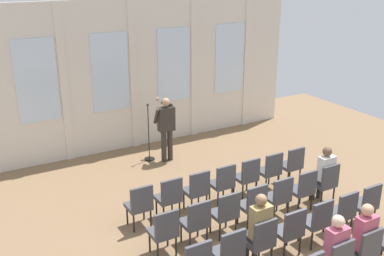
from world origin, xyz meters
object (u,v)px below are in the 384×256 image
object	(u,v)px
speaker	(166,125)
audience_r2_c2	(259,226)
chair_r0_c3	(223,182)
audience_r1_c6	(324,172)
chair_r2_c2	(261,239)
chair_r2_c6	(366,202)
chair_r1_c5	(303,188)
audience_r3_c3	(333,248)
chair_r1_c0	(164,230)
chair_r1_c1	(196,220)
chair_r1_c6	(326,181)
chair_r0_c0	(140,204)
audience_r3_c4	(362,236)
chair_r0_c2	(197,188)
chair_r2_c1	(229,250)
chair_r1_c4	(279,195)
chair_r0_c4	(247,175)
chair_r2_c5	(342,211)
mic_stand	(149,148)
chair_r1_c2	(226,211)
chair_r2_c3	(290,229)
chair_r3_c4	(364,250)
chair_r0_c5	(270,169)
chair_r1_c3	(253,203)
chair_r0_c1	(169,196)
chair_r0_c6	(292,163)

from	to	relation	value
speaker	audience_r2_c2	xyz separation A→B (m)	(-0.65, -4.77, -0.24)
chair_r0_c3	audience_r1_c6	distance (m)	2.18
speaker	chair_r0_c3	xyz separation A→B (m)	(-0.00, -2.70, -0.46)
chair_r2_c2	chair_r2_c6	distance (m)	2.58
chair_r1_c5	audience_r3_c3	xyz separation A→B (m)	(-1.29, -2.06, 0.20)
chair_r1_c0	chair_r1_c1	world-z (taller)	same
chair_r1_c6	audience_r3_c3	xyz separation A→B (m)	(-1.93, -2.06, 0.20)
chair_r0_c0	audience_r3_c4	xyz separation A→B (m)	(2.58, -3.14, 0.21)
chair_r0_c3	chair_r1_c5	xyz separation A→B (m)	(1.29, -1.07, 0.00)
chair_r0_c0	chair_r0_c2	size ratio (longest dim) A/B	1.00
chair_r0_c3	chair_r2_c1	bearing A→B (deg)	-120.99
chair_r1_c4	audience_r2_c2	size ratio (longest dim) A/B	0.69
chair_r0_c2	chair_r0_c4	bearing A→B (deg)	0.00
chair_r1_c6	chair_r2_c5	world-z (taller)	same
mic_stand	chair_r1_c0	world-z (taller)	mic_stand
chair_r0_c4	chair_r1_c5	world-z (taller)	same
chair_r1_c2	chair_r2_c6	distance (m)	2.79
chair_r1_c5	chair_r2_c5	world-z (taller)	same
chair_r2_c2	audience_r3_c3	size ratio (longest dim) A/B	0.71
chair_r0_c4	audience_r3_c4	world-z (taller)	audience_r3_c4
audience_r2_c2	chair_r2_c6	xyz separation A→B (m)	(2.58, -0.08, -0.22)
speaker	audience_r3_c4	world-z (taller)	speaker
chair_r1_c1	chair_r1_c2	size ratio (longest dim) A/B	1.00
chair_r0_c4	audience_r3_c4	xyz separation A→B (m)	(-0.00, -3.14, 0.21)
mic_stand	chair_r1_c0	xyz separation A→B (m)	(-1.55, -4.04, 0.20)
chair_r2_c3	chair_r3_c4	xyz separation A→B (m)	(0.64, -1.07, 0.00)
chair_r0_c5	audience_r3_c4	bearing A→B (deg)	-101.60
chair_r0_c5	chair_r2_c3	xyz separation A→B (m)	(-1.29, -2.14, 0.00)
chair_r0_c3	chair_r1_c3	world-z (taller)	same
chair_r2_c1	audience_r3_c4	world-z (taller)	audience_r3_c4
speaker	chair_r1_c4	xyz separation A→B (m)	(0.64, -3.77, -0.46)
chair_r1_c1	chair_r2_c6	xyz separation A→B (m)	(3.22, -1.07, 0.00)
chair_r0_c4	chair_r1_c1	bearing A→B (deg)	-150.97
chair_r0_c3	chair_r0_c4	distance (m)	0.64
audience_r1_c6	chair_r1_c0	bearing A→B (deg)	-178.78
audience_r1_c6	chair_r2_c5	distance (m)	1.34
chair_r0_c2	audience_r3_c4	size ratio (longest dim) A/B	0.70
chair_r0_c1	chair_r2_c5	xyz separation A→B (m)	(2.58, -2.14, 0.00)
chair_r1_c1	chair_r2_c5	bearing A→B (deg)	-22.60
chair_r1_c0	audience_r3_c4	xyz separation A→B (m)	(2.58, -2.06, 0.21)
speaker	audience_r3_c3	size ratio (longest dim) A/B	1.29
mic_stand	chair_r1_c2	distance (m)	4.05
speaker	chair_r1_c3	size ratio (longest dim) A/B	1.83
chair_r1_c0	chair_r1_c1	xyz separation A→B (m)	(0.64, 0.00, 0.00)
chair_r0_c4	chair_r0_c6	size ratio (longest dim) A/B	1.00
chair_r0_c5	chair_r1_c1	distance (m)	2.79
chair_r1_c1	chair_r3_c4	bearing A→B (deg)	-47.98
chair_r0_c1	chair_r0_c3	size ratio (longest dim) A/B	1.00
chair_r0_c2	chair_r2_c1	bearing A→B (deg)	-106.72
chair_r0_c2	audience_r2_c2	bearing A→B (deg)	-90.00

